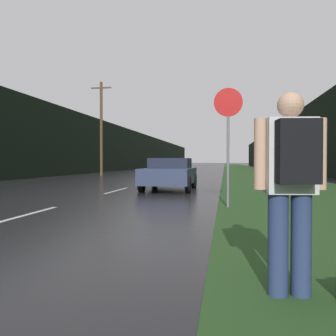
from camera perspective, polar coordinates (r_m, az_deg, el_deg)
grass_verge at (r=41.91m, az=12.98°, el=-0.62°), size 6.00×240.00×0.02m
lane_stripe_b at (r=8.69m, az=-22.19°, el=-7.08°), size 0.12×3.00×0.01m
lane_stripe_c at (r=15.08m, az=-8.20°, el=-3.58°), size 0.12×3.00×0.01m
lane_stripe_d at (r=21.85m, az=-2.72°, el=-2.13°), size 0.12×3.00×0.01m
lane_stripe_e at (r=28.72m, az=0.15°, el=-1.37°), size 0.12×3.00×0.01m
treeline_far_side at (r=53.89m, az=-6.79°, el=2.91°), size 2.00×140.00×5.93m
treeline_near_side at (r=52.58m, az=18.81°, el=3.34°), size 2.00×140.00×6.72m
utility_pole_far at (r=31.43m, az=-10.66°, el=6.43°), size 1.80×0.24×8.08m
stop_sign at (r=9.44m, az=9.62°, el=5.55°), size 0.75×0.07×3.14m
hitchhiker_with_backpack at (r=3.32m, az=19.15°, el=-1.92°), size 0.63×0.47×1.84m
car_passing_near at (r=15.25m, az=0.32°, el=-0.88°), size 2.05×4.29×1.36m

